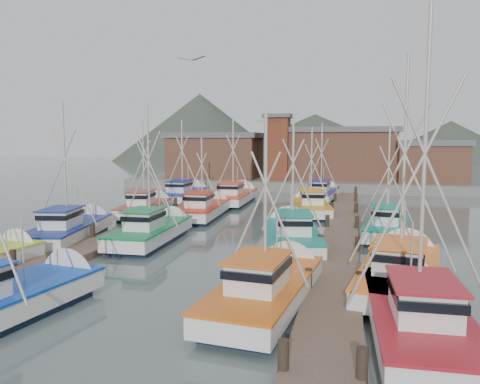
% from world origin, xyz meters
% --- Properties ---
extents(ground, '(260.00, 260.00, 0.00)m').
position_xyz_m(ground, '(0.00, 0.00, 0.00)').
color(ground, '#4C5B5A').
rests_on(ground, ground).
extents(dock_left, '(2.30, 46.00, 1.50)m').
position_xyz_m(dock_left, '(-7.00, 4.04, 0.21)').
color(dock_left, '#4C3B2F').
rests_on(dock_left, ground).
extents(dock_right, '(2.30, 46.00, 1.50)m').
position_xyz_m(dock_right, '(7.00, 4.04, 0.21)').
color(dock_right, '#4C3B2F').
rests_on(dock_right, ground).
extents(quay, '(44.00, 16.00, 1.20)m').
position_xyz_m(quay, '(0.00, 37.00, 0.60)').
color(quay, gray).
rests_on(quay, ground).
extents(shed_left, '(12.72, 8.48, 6.20)m').
position_xyz_m(shed_left, '(-11.00, 35.00, 4.34)').
color(shed_left, brown).
rests_on(shed_left, quay).
extents(shed_center, '(14.84, 9.54, 6.90)m').
position_xyz_m(shed_center, '(6.00, 37.00, 4.69)').
color(shed_center, brown).
rests_on(shed_center, quay).
extents(shed_right, '(8.48, 6.36, 5.20)m').
position_xyz_m(shed_right, '(17.00, 34.00, 3.84)').
color(shed_right, brown).
rests_on(shed_right, quay).
extents(lookout_tower, '(3.60, 3.60, 8.50)m').
position_xyz_m(lookout_tower, '(-2.00, 33.00, 5.55)').
color(lookout_tower, brown).
rests_on(lookout_tower, quay).
extents(distant_hills, '(175.00, 140.00, 42.00)m').
position_xyz_m(distant_hills, '(-12.76, 122.59, 0.00)').
color(distant_hills, '#3B463A').
rests_on(distant_hills, ground).
extents(boat_0, '(4.19, 9.62, 10.04)m').
position_xyz_m(boat_0, '(-4.35, -14.00, 0.69)').
color(boat_0, black).
rests_on(boat_0, ground).
extents(boat_1, '(3.72, 9.29, 8.17)m').
position_xyz_m(boat_1, '(4.62, -10.11, 0.68)').
color(boat_1, black).
rests_on(boat_1, ground).
extents(boat_3, '(4.46, 9.23, 11.23)m').
position_xyz_m(boat_3, '(9.75, -11.65, 0.69)').
color(boat_3, black).
rests_on(boat_3, ground).
extents(boat_4, '(3.75, 9.00, 9.39)m').
position_xyz_m(boat_4, '(-4.50, -0.58, 0.68)').
color(boat_4, black).
rests_on(boat_4, ground).
extents(boat_5, '(4.68, 10.03, 8.89)m').
position_xyz_m(boat_5, '(4.10, 0.36, 0.68)').
color(boat_5, black).
rests_on(boat_5, ground).
extents(boat_6, '(4.40, 9.50, 9.56)m').
position_xyz_m(boat_6, '(-9.89, -1.30, 0.69)').
color(boat_6, black).
rests_on(boat_6, ground).
extents(boat_7, '(4.49, 9.99, 10.76)m').
position_xyz_m(boat_7, '(9.84, -6.40, 0.69)').
color(boat_7, black).
rests_on(boat_7, ground).
extents(boat_8, '(3.35, 9.39, 7.40)m').
position_xyz_m(boat_8, '(-4.33, 9.21, 0.68)').
color(boat_8, black).
rests_on(boat_8, ground).
extents(boat_9, '(4.28, 9.43, 8.27)m').
position_xyz_m(boat_9, '(4.10, 12.94, 0.68)').
color(boat_9, black).
rests_on(boat_9, ground).
extents(boat_10, '(3.79, 9.04, 8.70)m').
position_xyz_m(boat_10, '(-9.42, 9.00, 0.68)').
color(boat_10, black).
rests_on(boat_10, ground).
extents(boat_11, '(3.49, 8.38, 8.10)m').
position_xyz_m(boat_11, '(9.95, 4.32, 0.68)').
color(boat_11, black).
rests_on(boat_11, ground).
extents(boat_12, '(3.95, 10.38, 9.63)m').
position_xyz_m(boat_12, '(-4.05, 18.46, 0.68)').
color(boat_12, black).
rests_on(boat_12, ground).
extents(boat_13, '(3.66, 9.40, 8.96)m').
position_xyz_m(boat_13, '(4.49, 22.71, 0.68)').
color(boat_13, black).
rests_on(boat_13, ground).
extents(boat_14, '(3.90, 9.73, 9.35)m').
position_xyz_m(boat_14, '(-9.69, 19.04, 0.68)').
color(boat_14, black).
rests_on(boat_14, ground).
extents(gull_near, '(1.55, 0.64, 0.24)m').
position_xyz_m(gull_near, '(-0.63, -4.19, 10.54)').
color(gull_near, gray).
rests_on(gull_near, ground).
extents(gull_far, '(1.54, 0.66, 0.24)m').
position_xyz_m(gull_far, '(1.60, 5.88, 7.70)').
color(gull_far, gray).
rests_on(gull_far, ground).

